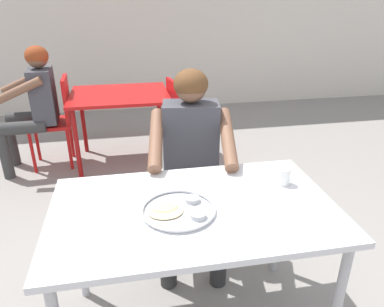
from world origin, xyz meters
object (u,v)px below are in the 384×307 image
(chair_red_right, at_px, (184,114))
(patron_background, at_px, (33,99))
(table_foreground, at_px, (194,220))
(table_background_red, at_px, (120,102))
(chair_red_left, at_px, (57,116))
(chair_foreground, at_px, (189,171))
(drinking_cup, at_px, (283,176))
(thali_tray, at_px, (178,210))
(diner_foreground, at_px, (191,154))

(chair_red_right, distance_m, patron_background, 1.44)
(table_foreground, distance_m, table_background_red, 2.17)
(chair_red_left, bearing_deg, table_background_red, -5.30)
(chair_foreground, xyz_separation_m, patron_background, (-1.25, 1.32, 0.22))
(table_foreground, relative_size, drinking_cup, 14.55)
(thali_tray, xyz_separation_m, patron_background, (-1.04, 2.17, -0.04))
(table_background_red, height_order, patron_background, patron_background)
(thali_tray, height_order, chair_red_left, chair_red_left)
(chair_red_left, bearing_deg, drinking_cup, -55.56)
(drinking_cup, bearing_deg, patron_background, 128.41)
(table_background_red, bearing_deg, drinking_cup, -68.24)
(chair_red_left, xyz_separation_m, chair_red_right, (1.25, -0.12, -0.01))
(table_foreground, bearing_deg, thali_tray, -157.68)
(drinking_cup, xyz_separation_m, patron_background, (-1.60, 2.02, -0.08))
(chair_foreground, xyz_separation_m, table_background_red, (-0.45, 1.32, 0.14))
(table_foreground, xyz_separation_m, drinking_cup, (0.48, 0.12, 0.12))
(chair_foreground, relative_size, chair_red_right, 1.02)
(thali_tray, height_order, drinking_cup, drinking_cup)
(table_foreground, distance_m, patron_background, 2.42)
(table_foreground, xyz_separation_m, diner_foreground, (0.10, 0.60, 0.06))
(diner_foreground, relative_size, table_background_red, 1.30)
(thali_tray, bearing_deg, table_background_red, 96.59)
(diner_foreground, relative_size, chair_red_right, 1.45)
(chair_foreground, height_order, patron_background, patron_background)
(drinking_cup, distance_m, diner_foreground, 0.61)
(thali_tray, relative_size, table_background_red, 0.35)
(chair_foreground, xyz_separation_m, diner_foreground, (-0.03, -0.22, 0.23))
(diner_foreground, bearing_deg, patron_background, 128.39)
(thali_tray, xyz_separation_m, drinking_cup, (0.56, 0.15, 0.04))
(drinking_cup, relative_size, table_background_red, 0.09)
(patron_background, bearing_deg, table_foreground, -62.38)
(chair_foreground, distance_m, patron_background, 1.83)
(diner_foreground, height_order, patron_background, diner_foreground)
(diner_foreground, xyz_separation_m, table_background_red, (-0.43, 1.55, -0.09))
(chair_foreground, xyz_separation_m, chair_red_right, (0.18, 1.26, -0.00))
(thali_tray, xyz_separation_m, chair_red_right, (0.38, 2.11, -0.26))
(thali_tray, xyz_separation_m, chair_red_left, (-0.87, 2.23, -0.24))
(thali_tray, distance_m, drinking_cup, 0.58)
(table_foreground, height_order, diner_foreground, diner_foreground)
(table_foreground, bearing_deg, patron_background, 117.62)
(thali_tray, height_order, chair_red_right, chair_red_right)
(chair_foreground, height_order, chair_red_left, chair_red_left)
(chair_red_left, bearing_deg, thali_tray, -68.71)
(diner_foreground, xyz_separation_m, chair_red_left, (-1.05, 1.60, -0.22))
(thali_tray, height_order, patron_background, patron_background)
(table_foreground, height_order, chair_red_right, chair_red_right)
(table_foreground, xyz_separation_m, chair_red_right, (0.30, 2.08, -0.17))
(drinking_cup, height_order, chair_red_left, chair_red_left)
(patron_background, bearing_deg, drinking_cup, -51.59)
(diner_foreground, distance_m, chair_red_right, 1.51)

